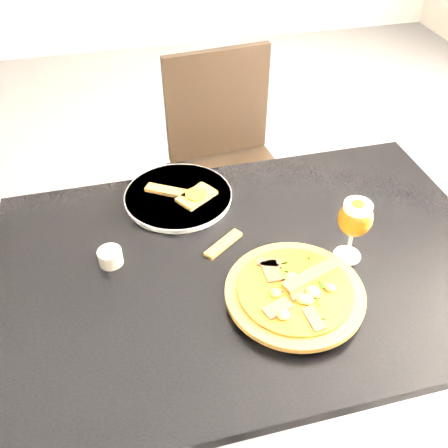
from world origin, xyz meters
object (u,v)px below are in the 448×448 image
object	(u,v)px
beer_glass	(355,219)
dining_table	(250,287)
pizza	(295,291)
chair_far	(228,166)

from	to	relation	value
beer_glass	dining_table	bearing A→B (deg)	170.84
dining_table	pizza	bearing A→B (deg)	-65.82
dining_table	chair_far	world-z (taller)	chair_far
chair_far	pizza	distance (m)	0.92
chair_far	beer_glass	size ratio (longest dim) A/B	5.52
beer_glass	chair_far	bearing A→B (deg)	97.18
chair_far	beer_glass	world-z (taller)	beer_glass
beer_glass	pizza	bearing A→B (deg)	-150.37
dining_table	beer_glass	xyz separation A→B (m)	(0.23, -0.04, 0.21)
pizza	beer_glass	size ratio (longest dim) A/B	1.85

